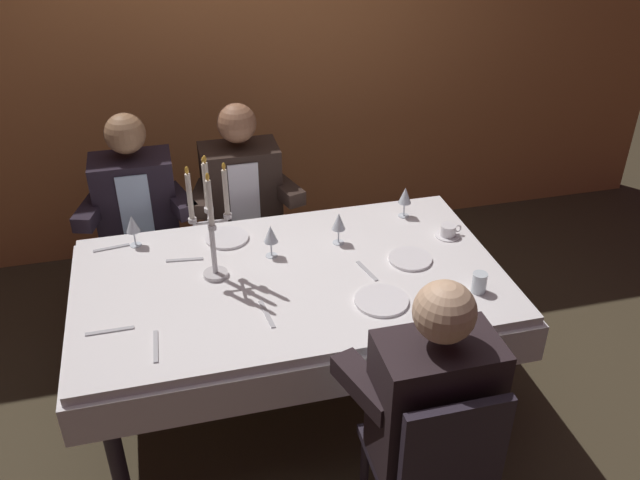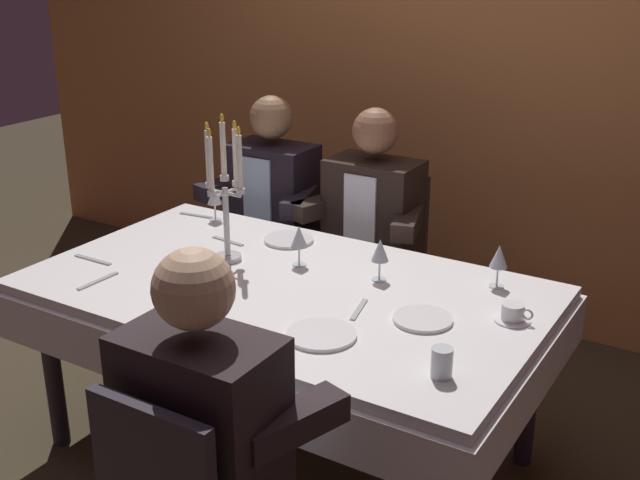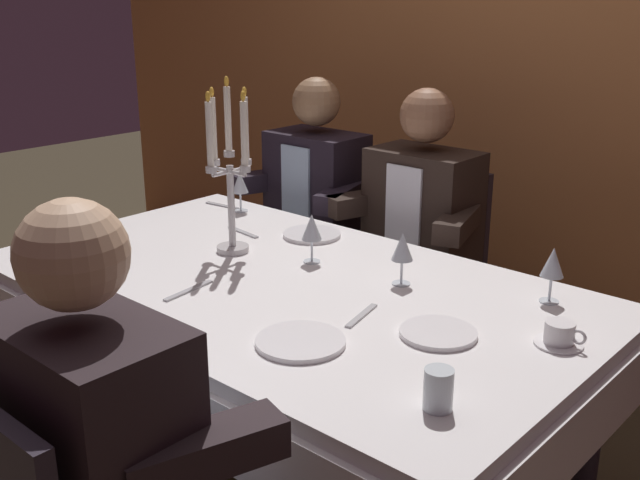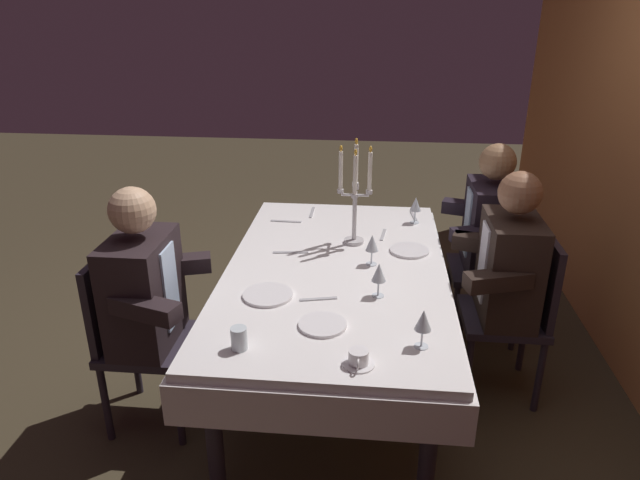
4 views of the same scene
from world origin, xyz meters
TOP-DOWN VIEW (x-y plane):
  - back_wall at (0.00, 1.66)m, footprint 6.00×0.12m
  - dining_table at (0.00, 0.00)m, footprint 1.94×1.14m
  - candelabra at (-0.33, 0.08)m, footprint 0.19×0.19m
  - dinner_plate_0 at (0.57, -0.01)m, footprint 0.20×0.20m
  - dinner_plate_1 at (0.33, -0.29)m, footprint 0.23×0.23m
  - dinner_plate_2 at (-0.24, 0.38)m, footprint 0.21×0.21m
  - wine_glass_0 at (-0.67, 0.43)m, footprint 0.07×0.07m
  - wine_glass_1 at (-0.05, 0.18)m, footprint 0.07×0.07m
  - wine_glass_2 at (0.28, 0.22)m, footprint 0.07×0.07m
  - wine_glass_3 at (0.68, 0.39)m, footprint 0.07×0.07m
  - water_tumbler_0 at (0.76, -0.32)m, footprint 0.06×0.06m
  - coffee_cup_0 at (0.82, 0.15)m, footprint 0.13×0.12m
  - fork_0 at (-0.45, 0.24)m, footprint 0.17×0.04m
  - spoon_1 at (-0.78, 0.43)m, footprint 0.17×0.04m
  - knife_2 at (-0.78, -0.21)m, footprint 0.19×0.02m
  - knife_3 at (-0.15, -0.25)m, footprint 0.04×0.19m
  - fork_4 at (0.34, -0.05)m, footprint 0.06×0.17m
  - knife_5 at (-0.61, -0.35)m, footprint 0.02×0.19m
  - seated_diner_0 at (-0.66, 0.89)m, footprint 0.63×0.48m
  - seated_diner_1 at (-0.09, 0.89)m, footprint 0.63×0.48m
  - seated_diner_2 at (0.33, -0.89)m, footprint 0.63×0.48m

SIDE VIEW (x-z plane):
  - dining_table at x=0.00m, z-range 0.25..0.99m
  - seated_diner_0 at x=-0.66m, z-range 0.12..1.36m
  - seated_diner_1 at x=-0.09m, z-range 0.12..1.36m
  - seated_diner_2 at x=0.33m, z-range 0.12..1.36m
  - fork_0 at x=-0.45m, z-range 0.74..0.75m
  - spoon_1 at x=-0.78m, z-range 0.74..0.75m
  - knife_2 at x=-0.78m, z-range 0.74..0.75m
  - knife_3 at x=-0.15m, z-range 0.74..0.75m
  - fork_4 at x=0.34m, z-range 0.74..0.75m
  - knife_5 at x=-0.61m, z-range 0.74..0.75m
  - dinner_plate_0 at x=0.57m, z-range 0.74..0.75m
  - dinner_plate_1 at x=0.33m, z-range 0.74..0.75m
  - dinner_plate_2 at x=-0.24m, z-range 0.74..0.75m
  - coffee_cup_0 at x=0.82m, z-range 0.74..0.80m
  - water_tumbler_0 at x=0.76m, z-range 0.74..0.83m
  - wine_glass_2 at x=0.28m, z-range 0.77..0.94m
  - wine_glass_3 at x=0.68m, z-range 0.77..0.94m
  - wine_glass_0 at x=-0.67m, z-range 0.77..0.94m
  - wine_glass_1 at x=-0.05m, z-range 0.77..0.94m
  - candelabra at x=-0.33m, z-range 0.73..1.32m
  - back_wall at x=0.00m, z-range 0.00..2.70m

